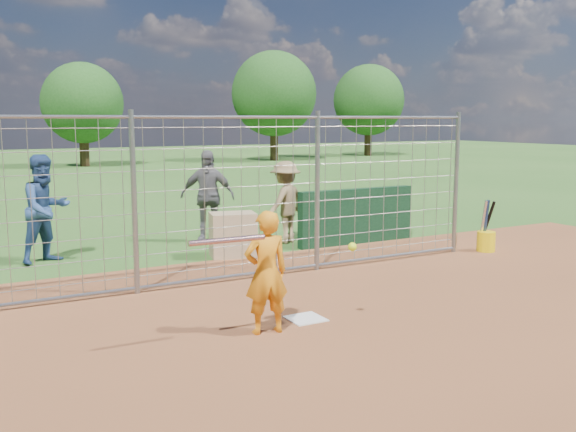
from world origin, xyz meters
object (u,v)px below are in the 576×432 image
bystander_c (285,202)px  equipment_bin (233,235)px  bystander_a (46,209)px  batter (266,273)px  bystander_b (207,196)px  bucket_with_bats (486,239)px

bystander_c → equipment_bin: (-1.46, -0.70, -0.42)m
bystander_a → equipment_bin: bearing=-45.9°
batter → bystander_c: bystander_c is taller
bystander_b → bystander_c: 1.58m
bystander_c → equipment_bin: size_ratio=2.06×
batter → bystander_a: bystander_a is taller
bystander_c → bucket_with_bats: size_ratio=1.69×
batter → bystander_a: bearing=-65.9°
batter → bucket_with_bats: bearing=-152.7°
bystander_a → bystander_b: (3.15, 0.44, -0.01)m
bystander_c → bucket_with_bats: (2.89, -2.58, -0.58)m
bystander_a → equipment_bin: (3.01, -1.12, -0.54)m
bystander_a → bucket_with_bats: size_ratio=1.92×
bystander_b → bystander_c: bearing=-1.6°
bystander_a → bystander_c: bystander_a is taller
batter → bystander_c: bearing=-114.3°
bystander_a → bucket_with_bats: 7.99m
batter → bystander_b: bearing=-98.5°
batter → bystander_b: 5.81m
batter → bystander_c: size_ratio=0.88×
equipment_bin → bystander_a: bearing=172.6°
bystander_a → bucket_with_bats: (7.37, -3.00, -0.69)m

